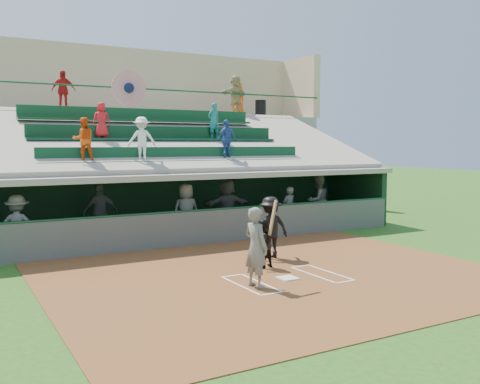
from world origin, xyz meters
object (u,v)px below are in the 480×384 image
batter_at_plate (256,247)px  catcher (262,244)px  trash_bin (261,108)px  home_plate (288,278)px

batter_at_plate → catcher: batter_at_plate is taller
batter_at_plate → trash_bin: (7.94, 12.77, 4.07)m
batter_at_plate → catcher: bearing=54.1°
home_plate → trash_bin: 15.12m
catcher → trash_bin: bearing=-137.3°
catcher → trash_bin: 13.86m
home_plate → catcher: (0.06, 1.26, 0.62)m
batter_at_plate → catcher: (1.11, 1.53, -0.29)m
batter_at_plate → catcher: size_ratio=1.55×
home_plate → catcher: catcher is taller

